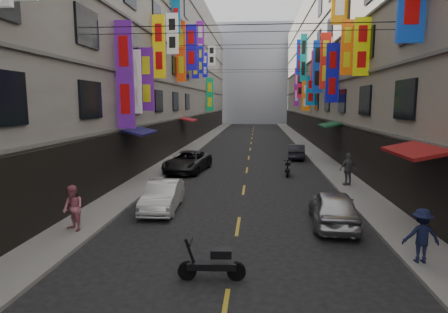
% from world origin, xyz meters
% --- Properties ---
extents(sidewalk_left, '(2.00, 90.00, 0.12)m').
position_xyz_m(sidewalk_left, '(-6.00, 42.00, 0.06)').
color(sidewalk_left, slate).
rests_on(sidewalk_left, ground).
extents(sidewalk_right, '(2.00, 90.00, 0.12)m').
position_xyz_m(sidewalk_right, '(6.00, 42.00, 0.06)').
color(sidewalk_right, slate).
rests_on(sidewalk_right, ground).
extents(building_row_left, '(10.14, 90.00, 19.00)m').
position_xyz_m(building_row_left, '(-11.99, 42.00, 9.49)').
color(building_row_left, gray).
rests_on(building_row_left, ground).
extents(building_row_right, '(10.14, 90.00, 19.00)m').
position_xyz_m(building_row_right, '(11.99, 42.00, 9.49)').
color(building_row_right, gray).
rests_on(building_row_right, ground).
extents(haze_block, '(18.00, 8.00, 22.00)m').
position_xyz_m(haze_block, '(0.00, 92.00, 11.00)').
color(haze_block, '#A4AAB7').
rests_on(haze_block, ground).
extents(shop_signage, '(14.00, 55.00, 12.50)m').
position_xyz_m(shop_signage, '(-0.05, 35.10, 9.18)').
color(shop_signage, blue).
rests_on(shop_signage, ground).
extents(street_awnings, '(13.99, 35.20, 0.41)m').
position_xyz_m(street_awnings, '(-1.26, 26.00, 3.00)').
color(street_awnings, '#134A1A').
rests_on(street_awnings, ground).
extents(overhead_cables, '(14.00, 38.04, 1.24)m').
position_xyz_m(overhead_cables, '(0.00, 30.00, 8.80)').
color(overhead_cables, black).
rests_on(overhead_cables, ground).
extents(lane_markings, '(0.12, 80.20, 0.01)m').
position_xyz_m(lane_markings, '(0.00, 39.00, 0.00)').
color(lane_markings, gold).
rests_on(lane_markings, ground).
extents(scooter_crossing, '(1.80, 0.50, 1.14)m').
position_xyz_m(scooter_crossing, '(-0.44, 13.56, 0.44)').
color(scooter_crossing, black).
rests_on(scooter_crossing, ground).
extents(scooter_far_right, '(0.53, 1.80, 1.14)m').
position_xyz_m(scooter_far_right, '(2.68, 28.34, 0.44)').
color(scooter_far_right, black).
rests_on(scooter_far_right, ground).
extents(car_left_mid, '(1.52, 3.92, 1.27)m').
position_xyz_m(car_left_mid, '(-3.40, 19.89, 0.64)').
color(car_left_mid, silver).
rests_on(car_left_mid, ground).
extents(car_left_far, '(2.98, 5.31, 1.40)m').
position_xyz_m(car_left_far, '(-4.00, 29.05, 0.70)').
color(car_left_far, black).
rests_on(car_left_far, ground).
extents(car_right_mid, '(1.92, 4.18, 1.39)m').
position_xyz_m(car_right_mid, '(3.62, 18.44, 0.69)').
color(car_right_mid, '#B1B1B6').
rests_on(car_right_mid, ground).
extents(car_right_far, '(1.67, 3.86, 1.23)m').
position_xyz_m(car_right_far, '(4.00, 35.72, 0.62)').
color(car_right_far, '#23232A').
rests_on(car_right_far, ground).
extents(pedestrian_lfar, '(0.97, 0.90, 1.65)m').
position_xyz_m(pedestrian_lfar, '(-5.82, 16.64, 0.94)').
color(pedestrian_lfar, '#D47082').
rests_on(pedestrian_lfar, sidewalk_left).
extents(pedestrian_rnear, '(1.02, 0.54, 1.58)m').
position_xyz_m(pedestrian_rnear, '(5.40, 14.96, 0.91)').
color(pedestrian_rnear, '#131836').
rests_on(pedestrian_rnear, sidewalk_right).
extents(pedestrian_rfar, '(1.22, 0.98, 1.82)m').
position_xyz_m(pedestrian_rfar, '(5.73, 25.15, 1.03)').
color(pedestrian_rfar, slate).
rests_on(pedestrian_rfar, sidewalk_right).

